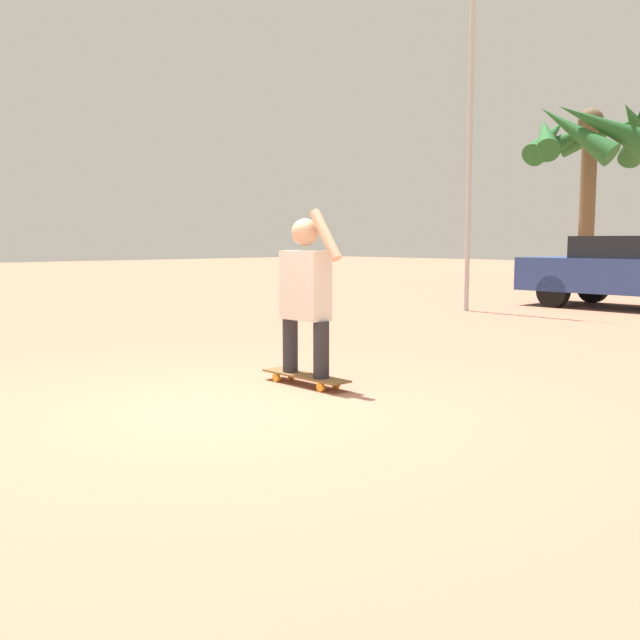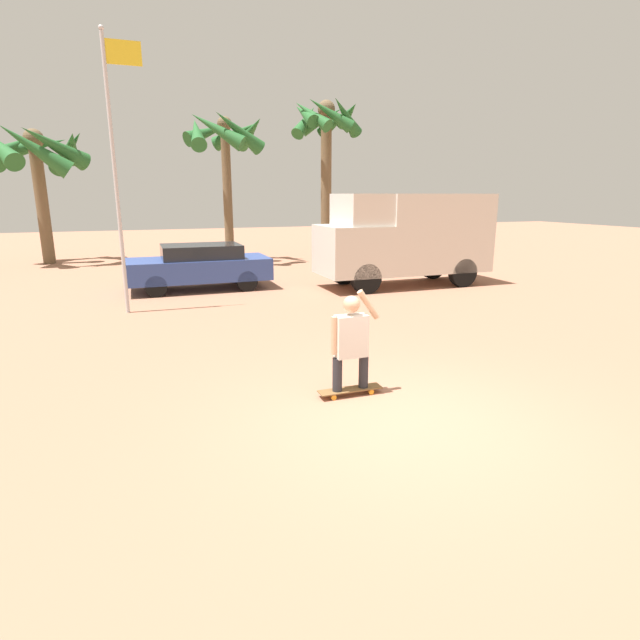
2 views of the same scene
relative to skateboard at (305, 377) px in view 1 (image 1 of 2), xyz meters
The scene contains 5 objects.
ground_plane 1.11m from the skateboard, 73.96° to the right, with size 80.00×80.00×0.00m, color #A36B51.
skateboard is the anchor object (origin of this frame).
person_skateboarder 0.80m from the skateboard, behind, with size 0.74×0.24×1.47m.
palm_tree_far_left 19.35m from the skateboard, 109.58° to the left, with size 4.40×4.37×5.69m.
flagpole 8.23m from the skateboard, 114.05° to the left, with size 0.86×0.12×6.46m.
Camera 1 is at (4.36, -3.13, 1.28)m, focal length 40.00 mm.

